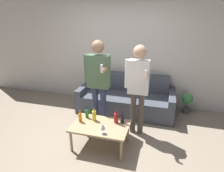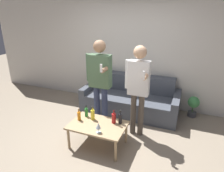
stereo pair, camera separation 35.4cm
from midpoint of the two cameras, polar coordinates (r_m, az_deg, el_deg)
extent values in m
plane|color=gray|center=(3.65, -7.12, -16.64)|extent=(16.00, 16.00, 0.00)
cube|color=silver|center=(4.82, 1.10, 10.53)|extent=(8.00, 0.06, 2.70)
cube|color=#474C56|center=(4.53, 1.39, -5.48)|extent=(1.87, 0.67, 0.41)
cube|color=#474C56|center=(4.86, 2.77, -1.07)|extent=(1.87, 0.26, 0.80)
cube|color=#474C56|center=(4.93, -9.65, -2.65)|extent=(0.14, 0.93, 0.55)
cube|color=#474C56|center=(4.50, 14.38, -5.36)|extent=(0.14, 0.93, 0.55)
cube|color=tan|center=(3.41, -6.39, -11.36)|extent=(0.94, 0.62, 0.03)
cylinder|color=tan|center=(3.50, -14.56, -15.14)|extent=(0.04, 0.04, 0.39)
cylinder|color=tan|center=(3.21, -0.67, -18.04)|extent=(0.04, 0.04, 0.39)
cylinder|color=tan|center=(3.87, -10.74, -10.96)|extent=(0.04, 0.04, 0.39)
cylinder|color=tan|center=(3.62, 1.70, -13.06)|extent=(0.04, 0.04, 0.39)
cylinder|color=#23752D|center=(3.61, -9.99, -7.89)|extent=(0.06, 0.06, 0.15)
cylinder|color=#23752D|center=(3.57, -10.10, -6.41)|extent=(0.02, 0.02, 0.06)
cylinder|color=black|center=(3.56, -10.12, -6.07)|extent=(0.03, 0.03, 0.01)
cylinder|color=yellow|center=(3.51, -8.05, -8.50)|extent=(0.07, 0.07, 0.18)
cylinder|color=yellow|center=(3.45, -8.15, -6.72)|extent=(0.03, 0.03, 0.07)
cylinder|color=black|center=(3.44, -8.18, -6.31)|extent=(0.03, 0.03, 0.01)
cylinder|color=black|center=(3.41, 0.02, -9.23)|extent=(0.06, 0.06, 0.18)
cylinder|color=black|center=(3.35, 0.02, -7.42)|extent=(0.02, 0.02, 0.07)
cylinder|color=black|center=(3.33, 0.02, -6.99)|extent=(0.03, 0.03, 0.01)
cylinder|color=orange|center=(3.51, -11.94, -8.94)|extent=(0.06, 0.06, 0.15)
cylinder|color=orange|center=(3.46, -12.06, -7.44)|extent=(0.02, 0.02, 0.06)
cylinder|color=black|center=(3.45, -12.09, -7.10)|extent=(0.03, 0.03, 0.01)
cylinder|color=#B21E1E|center=(3.41, -1.85, -9.24)|extent=(0.07, 0.07, 0.17)
cylinder|color=#B21E1E|center=(3.36, -1.87, -7.52)|extent=(0.03, 0.03, 0.07)
cylinder|color=black|center=(3.34, -1.88, -7.11)|extent=(0.03, 0.03, 0.01)
cylinder|color=silver|center=(3.20, -5.88, -13.30)|extent=(0.08, 0.08, 0.01)
cylinder|color=silver|center=(3.18, -5.90, -12.74)|extent=(0.01, 0.01, 0.07)
cone|color=silver|center=(3.14, -5.96, -11.46)|extent=(0.08, 0.08, 0.10)
cylinder|color=navy|center=(4.02, -7.30, -5.81)|extent=(0.12, 0.12, 0.83)
cylinder|color=navy|center=(3.97, -5.05, -6.13)|extent=(0.12, 0.12, 0.83)
cube|color=#4C6B4C|center=(3.73, -6.61, 4.09)|extent=(0.42, 0.18, 0.62)
sphere|color=#9E7556|center=(3.62, -6.92, 11.10)|extent=(0.23, 0.23, 0.23)
cylinder|color=#4C6B4C|center=(3.81, -10.10, 5.02)|extent=(0.08, 0.08, 0.53)
cylinder|color=#9E7556|center=(3.52, -4.98, 4.73)|extent=(0.08, 0.28, 0.08)
cube|color=white|center=(3.35, -6.02, 4.94)|extent=(0.03, 0.03, 0.14)
cylinder|color=brown|center=(3.78, 3.35, -7.71)|extent=(0.10, 0.10, 0.81)
cylinder|color=brown|center=(3.76, 5.54, -7.98)|extent=(0.10, 0.10, 0.81)
cube|color=white|center=(3.48, 4.77, 2.47)|extent=(0.36, 0.16, 0.61)
sphere|color=tan|center=(3.37, 4.99, 9.75)|extent=(0.22, 0.22, 0.22)
cylinder|color=white|center=(3.51, 1.34, 3.48)|extent=(0.07, 0.07, 0.52)
cylinder|color=tan|center=(3.31, 6.85, 3.07)|extent=(0.07, 0.26, 0.07)
cube|color=white|center=(3.14, 6.42, 3.25)|extent=(0.03, 0.03, 0.14)
cylinder|color=#4C4C51|center=(4.87, 18.34, -6.59)|extent=(0.18, 0.18, 0.11)
cylinder|color=#476B38|center=(4.82, 18.51, -5.23)|extent=(0.02, 0.02, 0.15)
sphere|color=#428E4C|center=(4.75, 18.73, -3.48)|extent=(0.25, 0.25, 0.25)
camera|label=1|loc=(0.18, -92.86, -1.08)|focal=32.00mm
camera|label=2|loc=(0.18, 87.14, 1.08)|focal=32.00mm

